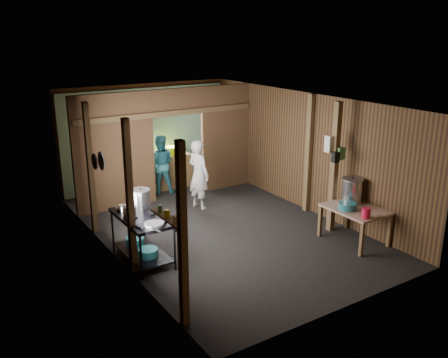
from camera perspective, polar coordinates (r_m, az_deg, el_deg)
floor at (r=9.96m, az=-0.62°, el=-5.76°), size 4.50×7.00×0.00m
ceiling at (r=9.26m, az=-0.68°, el=9.21°), size 4.50×7.00×0.00m
wall_back at (r=12.55m, az=-9.18°, el=5.12°), size 4.50×0.00×2.60m
wall_front at (r=6.97m, az=14.85°, el=-5.25°), size 4.50×0.00×2.60m
wall_left at (r=8.60m, az=-13.46°, el=-0.80°), size 0.00×7.00×2.60m
wall_right at (r=10.85m, az=9.50°, el=3.18°), size 0.00×7.00×2.60m
partition_left at (r=10.90m, az=-12.79°, el=3.05°), size 1.85×0.10×2.60m
partition_right at (r=12.15m, az=0.16°, el=4.94°), size 1.35×0.10×2.60m
partition_header at (r=11.32m, az=-5.56°, el=9.09°), size 1.30×0.10×0.60m
turquoise_panel at (r=12.50m, az=-9.06°, el=4.85°), size 4.40×0.06×2.50m
back_counter at (r=12.40m, az=-6.70°, el=0.90°), size 1.20×0.50×0.85m
wall_clock at (r=12.45m, az=-8.07°, el=7.88°), size 0.20×0.03×0.20m
post_left_a at (r=6.38m, az=-4.91°, el=-6.85°), size 0.10×0.12×2.60m
post_left_b at (r=7.91m, az=-11.03°, el=-2.24°), size 0.10×0.12×2.60m
post_left_c at (r=9.72m, az=-15.46°, el=1.13°), size 0.10×0.12×2.60m
post_right at (r=10.66m, az=9.93°, el=2.91°), size 0.10×0.12×2.60m
post_free at (r=9.67m, az=12.85°, el=1.26°), size 0.12×0.12×2.60m
cross_beam at (r=11.20m, az=-6.55°, el=7.68°), size 4.40×0.12×0.12m
pan_lid_big at (r=8.88m, az=-14.25°, el=2.07°), size 0.03×0.34×0.34m
pan_lid_small at (r=9.28m, az=-15.01°, el=2.01°), size 0.03×0.30×0.30m
wall_shelf at (r=6.77m, az=-6.70°, el=-4.54°), size 0.14×0.80×0.03m
jar_white at (r=6.53m, az=-5.75°, el=-4.71°), size 0.07×0.07×0.10m
jar_yellow at (r=6.74m, az=-6.72°, el=-4.03°), size 0.08×0.08×0.10m
jar_green at (r=6.93m, az=-7.52°, el=-3.46°), size 0.06×0.06×0.10m
bag_white at (r=9.58m, az=12.49°, el=4.09°), size 0.22×0.15×0.32m
bag_green at (r=9.61m, az=13.52°, el=2.95°), size 0.16×0.12×0.24m
bag_black at (r=9.51m, az=12.99°, el=2.53°), size 0.14×0.10×0.20m
gas_range at (r=8.60m, az=-9.59°, el=-6.89°), size 0.72×1.40×0.83m
prep_table at (r=9.56m, az=15.07°, el=-5.22°), size 0.83×1.14×0.67m
stove_pot_large at (r=8.79m, az=-9.79°, el=-2.33°), size 0.47×0.47×0.36m
stove_pot_med at (r=8.42m, az=-11.05°, el=-3.80°), size 0.28×0.28×0.21m
stove_saucepan at (r=8.73m, az=-11.86°, el=-3.36°), size 0.21×0.21×0.10m
frying_pan at (r=7.98m, az=-8.24°, el=-5.33°), size 0.47×0.62×0.07m
blue_tub_front at (r=8.49m, az=-8.92°, el=-8.56°), size 0.34×0.34×0.14m
blue_tub_back at (r=8.97m, az=-10.42°, el=-7.19°), size 0.34×0.34×0.13m
stock_pot at (r=9.69m, az=14.82°, el=-1.34°), size 0.44×0.44×0.49m
wash_basin at (r=9.33m, az=14.34°, el=-3.11°), size 0.44×0.44×0.13m
pink_bucket at (r=8.99m, az=16.38°, el=-3.87°), size 0.15×0.15×0.18m
knife at (r=9.12m, az=17.71°, el=-4.27°), size 0.30×0.12×0.01m
yellow_tub at (r=12.32m, az=-6.18°, el=3.35°), size 0.36×0.36×0.20m
red_cup at (r=12.18m, az=-7.71°, el=2.95°), size 0.11×0.11×0.13m
cook at (r=10.82m, az=-3.00°, el=0.54°), size 0.50×0.64×1.57m
worker_back at (r=11.92m, az=-7.54°, el=1.73°), size 0.88×0.80×1.46m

